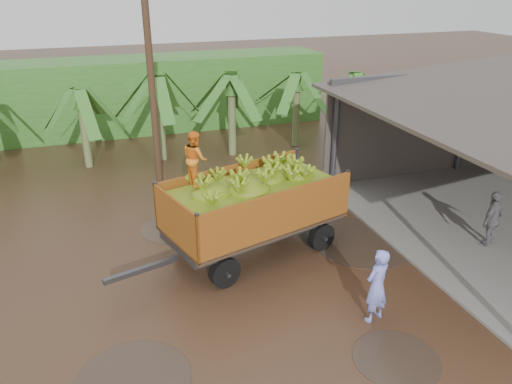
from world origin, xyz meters
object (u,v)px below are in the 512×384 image
man_blue (377,286)px  man_grey (492,220)px  banana_trailer (254,204)px  utility_pole (152,92)px

man_blue → man_grey: (4.97, 1.88, -0.04)m
banana_trailer → man_blue: banana_trailer is taller
banana_trailer → man_blue: (1.66, -3.88, -0.57)m
man_grey → man_blue: bearing=-2.4°
man_blue → man_grey: man_blue is taller
man_blue → utility_pole: size_ratio=0.25×
banana_trailer → man_grey: 6.96m
banana_trailer → man_grey: banana_trailer is taller
man_grey → utility_pole: bearing=-62.3°
man_blue → man_grey: 5.32m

